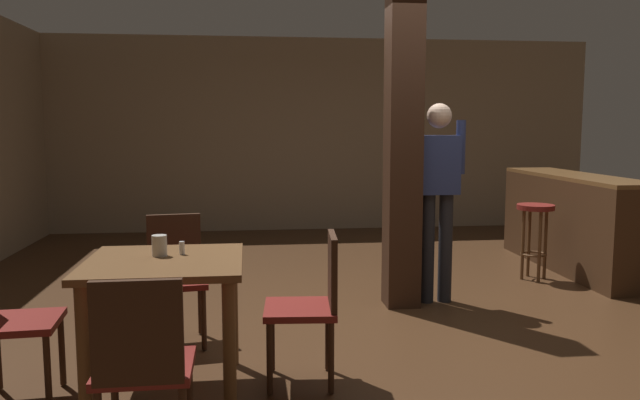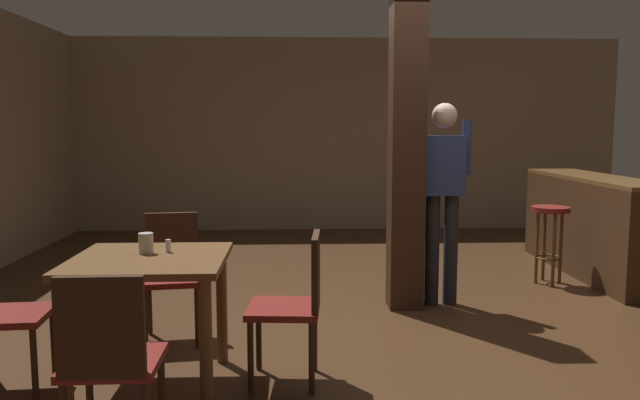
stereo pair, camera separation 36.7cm
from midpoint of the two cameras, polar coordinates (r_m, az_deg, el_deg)
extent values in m
plane|color=#422816|center=(5.04, 4.76, -10.91)|extent=(10.80, 10.80, 0.00)
cube|color=gray|center=(9.25, -0.73, 5.98)|extent=(8.00, 0.10, 2.80)
cube|color=#382114|center=(5.24, 5.62, 5.34)|extent=(0.28, 0.28, 2.80)
cube|color=brown|center=(3.69, -16.83, -5.53)|extent=(0.87, 0.87, 0.04)
cylinder|color=brown|center=(4.10, -10.60, -9.77)|extent=(0.07, 0.07, 0.74)
cylinder|color=brown|center=(4.21, -20.76, -9.64)|extent=(0.07, 0.07, 0.74)
cylinder|color=brown|center=(3.40, -11.44, -13.28)|extent=(0.07, 0.07, 0.74)
cylinder|color=brown|center=(3.54, -23.69, -12.92)|extent=(0.07, 0.07, 0.74)
cube|color=maroon|center=(3.75, -4.69, -9.97)|extent=(0.45, 0.45, 0.04)
cube|color=#382114|center=(3.69, -1.72, -6.61)|extent=(0.07, 0.38, 0.45)
cylinder|color=#382114|center=(3.67, -7.59, -14.10)|extent=(0.04, 0.04, 0.43)
cylinder|color=#382114|center=(4.00, -7.12, -12.32)|extent=(0.04, 0.04, 0.43)
cylinder|color=#382114|center=(3.65, -1.94, -14.14)|extent=(0.04, 0.04, 0.43)
cylinder|color=#382114|center=(3.98, -1.97, -12.34)|extent=(0.04, 0.04, 0.43)
cube|color=maroon|center=(3.05, -19.11, -14.30)|extent=(0.43, 0.43, 0.04)
cube|color=#382114|center=(2.80, -20.08, -11.39)|extent=(0.38, 0.04, 0.45)
cylinder|color=#382114|center=(3.33, -21.40, -16.74)|extent=(0.04, 0.04, 0.43)
cylinder|color=#382114|center=(3.27, -15.16, -16.98)|extent=(0.04, 0.04, 0.43)
cube|color=maroon|center=(3.95, -28.27, -9.89)|extent=(0.45, 0.45, 0.04)
cylinder|color=#382114|center=(4.13, -24.98, -12.28)|extent=(0.04, 0.04, 0.43)
cylinder|color=#382114|center=(3.81, -26.28, -13.95)|extent=(0.04, 0.04, 0.43)
cube|color=maroon|center=(4.52, -15.35, -7.26)|extent=(0.47, 0.47, 0.04)
cube|color=#382114|center=(4.66, -15.41, -4.01)|extent=(0.38, 0.09, 0.45)
cylinder|color=#382114|center=(4.42, -12.98, -10.57)|extent=(0.04, 0.04, 0.43)
cylinder|color=#382114|center=(4.42, -17.59, -10.69)|extent=(0.04, 0.04, 0.43)
cylinder|color=#382114|center=(4.75, -13.10, -9.33)|extent=(0.04, 0.04, 0.43)
cylinder|color=#382114|center=(4.76, -17.38, -9.44)|extent=(0.04, 0.04, 0.43)
cylinder|color=beige|center=(3.77, -17.20, -4.03)|extent=(0.09, 0.09, 0.12)
cylinder|color=silver|center=(3.79, -15.26, -4.27)|extent=(0.03, 0.03, 0.08)
cube|color=navy|center=(5.38, 8.85, 3.20)|extent=(0.34, 0.20, 0.50)
sphere|color=beige|center=(5.37, 8.93, 7.62)|extent=(0.21, 0.21, 0.21)
cylinder|color=#232328|center=(5.50, 9.52, -4.37)|extent=(0.12, 0.12, 0.95)
cylinder|color=#232328|center=(5.45, 7.90, -4.42)|extent=(0.12, 0.12, 0.95)
cylinder|color=navy|center=(5.43, 10.86, 4.77)|extent=(0.08, 0.08, 0.46)
cylinder|color=navy|center=(5.33, 6.87, 4.81)|extent=(0.08, 0.08, 0.46)
cube|color=brown|center=(7.07, 21.10, 2.00)|extent=(0.56, 2.33, 0.04)
cube|color=#422816|center=(7.08, 20.21, -2.09)|extent=(0.36, 2.33, 0.98)
cylinder|color=maroon|center=(6.48, 17.60, -0.63)|extent=(0.36, 0.36, 0.05)
torus|color=brown|center=(6.55, 17.45, -4.74)|extent=(0.26, 0.26, 0.02)
cylinder|color=brown|center=(6.64, 17.07, -3.73)|extent=(0.03, 0.03, 0.70)
cylinder|color=brown|center=(6.43, 17.92, -4.10)|extent=(0.03, 0.03, 0.70)
cylinder|color=brown|center=(6.58, 18.43, -3.87)|extent=(0.03, 0.03, 0.70)
cylinder|color=brown|center=(6.49, 16.53, -3.95)|extent=(0.03, 0.03, 0.70)
camera|label=1|loc=(0.18, -92.14, -0.25)|focal=35.00mm
camera|label=2|loc=(0.18, 87.86, 0.25)|focal=35.00mm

